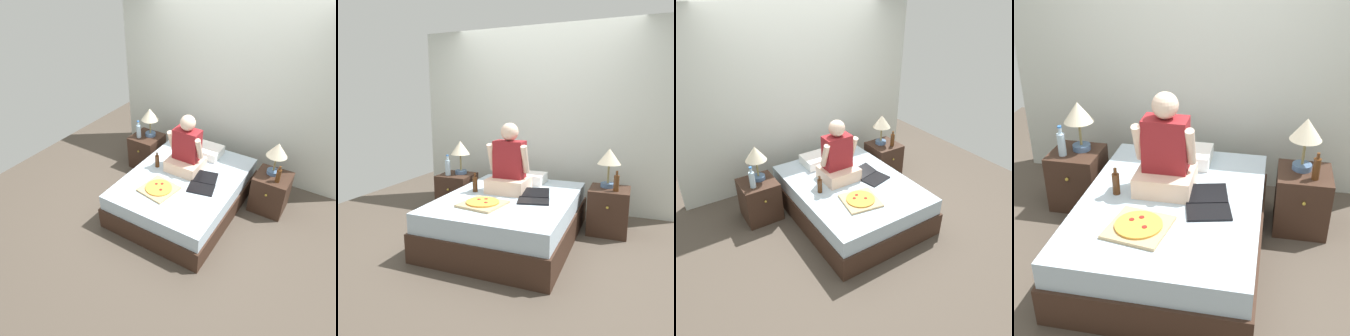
{
  "view_description": "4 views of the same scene",
  "coord_description": "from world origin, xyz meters",
  "views": [
    {
      "loc": [
        1.64,
        -3.05,
        3.01
      ],
      "look_at": [
        -0.11,
        -0.23,
        0.72
      ],
      "focal_mm": 35.0,
      "sensor_mm": 36.0,
      "label": 1
    },
    {
      "loc": [
        1.24,
        -3.22,
        1.5
      ],
      "look_at": [
        -0.05,
        0.01,
        0.79
      ],
      "focal_mm": 35.0,
      "sensor_mm": 36.0,
      "label": 2
    },
    {
      "loc": [
        -1.95,
        -2.89,
        2.67
      ],
      "look_at": [
        -0.09,
        0.01,
        0.71
      ],
      "focal_mm": 35.0,
      "sensor_mm": 36.0,
      "label": 3
    },
    {
      "loc": [
        0.67,
        -2.93,
        2.33
      ],
      "look_at": [
        0.11,
        -0.11,
        0.83
      ],
      "focal_mm": 50.0,
      "sensor_mm": 36.0,
      "label": 4
    }
  ],
  "objects": [
    {
      "name": "lamp_on_right_nightstand",
      "position": [
        0.97,
        0.62,
        0.85
      ],
      "size": [
        0.26,
        0.26,
        0.45
      ],
      "color": "#4C6B93",
      "rests_on": "nightstand_right"
    },
    {
      "name": "water_bottle",
      "position": [
        -1.08,
        0.48,
        0.64
      ],
      "size": [
        0.07,
        0.07,
        0.28
      ],
      "color": "silver",
      "rests_on": "nightstand_left"
    },
    {
      "name": "pizza_box",
      "position": [
        -0.13,
        -0.41,
        0.51
      ],
      "size": [
        0.46,
        0.46,
        0.05
      ],
      "color": "tan",
      "rests_on": "bed"
    },
    {
      "name": "laptop",
      "position": [
        0.29,
        -0.06,
        0.51
      ],
      "size": [
        0.4,
        0.48,
        0.07
      ],
      "color": "black",
      "rests_on": "bed"
    },
    {
      "name": "beer_bottle",
      "position": [
        1.07,
        0.47,
        0.62
      ],
      "size": [
        0.06,
        0.06,
        0.23
      ],
      "color": "#512D14",
      "rests_on": "nightstand_right"
    },
    {
      "name": "ground_plane",
      "position": [
        0.0,
        0.0,
        0.0
      ],
      "size": [
        5.64,
        5.64,
        0.0
      ],
      "primitive_type": "plane",
      "color": "#4C4238"
    },
    {
      "name": "pillow",
      "position": [
        -0.05,
        0.65,
        0.55
      ],
      "size": [
        0.52,
        0.34,
        0.12
      ],
      "primitive_type": "cube",
      "color": "white",
      "rests_on": "bed"
    },
    {
      "name": "beer_bottle_on_bed",
      "position": [
        -0.43,
        0.01,
        0.58
      ],
      "size": [
        0.06,
        0.06,
        0.22
      ],
      "color": "#4C2811",
      "rests_on": "bed"
    },
    {
      "name": "nightstand_left",
      "position": [
        -1.0,
        0.57,
        0.26
      ],
      "size": [
        0.44,
        0.47,
        0.53
      ],
      "color": "#382319",
      "rests_on": "ground"
    },
    {
      "name": "bed",
      "position": [
        0.0,
        0.0,
        0.24
      ],
      "size": [
        1.39,
        1.86,
        0.49
      ],
      "color": "#382319",
      "rests_on": "ground"
    },
    {
      "name": "person_seated",
      "position": [
        -0.08,
        0.17,
        0.77
      ],
      "size": [
        0.47,
        0.4,
        0.78
      ],
      "color": "beige",
      "rests_on": "bed"
    },
    {
      "name": "nightstand_right",
      "position": [
        1.0,
        0.57,
        0.26
      ],
      "size": [
        0.44,
        0.47,
        0.53
      ],
      "color": "#382319",
      "rests_on": "ground"
    },
    {
      "name": "lamp_on_left_nightstand",
      "position": [
        -0.96,
        0.62,
        0.85
      ],
      "size": [
        0.26,
        0.26,
        0.45
      ],
      "color": "#4C6B93",
      "rests_on": "nightstand_left"
    },
    {
      "name": "wall_back",
      "position": [
        0.0,
        1.29,
        1.25
      ],
      "size": [
        3.64,
        0.12,
        2.5
      ],
      "primitive_type": "cube",
      "color": "silver",
      "rests_on": "ground"
    }
  ]
}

